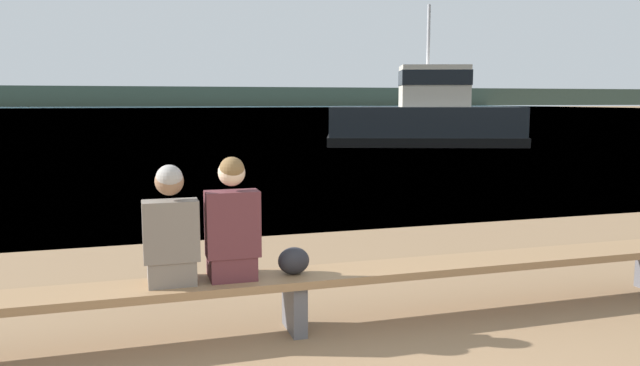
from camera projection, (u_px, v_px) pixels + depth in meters
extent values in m
plane|color=#5684A3|center=(137.00, 110.00, 122.66)|extent=(240.00, 240.00, 0.00)
cube|color=#384233|center=(134.00, 96.00, 191.83)|extent=(600.00, 12.00, 6.01)
cube|color=#8E6B47|center=(294.00, 278.00, 5.26)|extent=(8.24, 0.49, 0.07)
cube|color=#515156|center=(294.00, 307.00, 5.29)|extent=(0.12, 0.42, 0.43)
cube|color=#70665B|center=(172.00, 270.00, 5.01)|extent=(0.37, 0.37, 0.20)
cube|color=#70665B|center=(171.00, 231.00, 4.89)|extent=(0.43, 0.22, 0.48)
sphere|color=#846047|center=(169.00, 181.00, 4.84)|extent=(0.22, 0.22, 0.22)
sphere|color=gray|center=(169.00, 178.00, 4.82)|extent=(0.21, 0.21, 0.21)
cube|color=#56282D|center=(232.00, 265.00, 5.15)|extent=(0.37, 0.37, 0.20)
cube|color=#56282D|center=(233.00, 224.00, 5.02)|extent=(0.43, 0.22, 0.54)
sphere|color=beige|center=(232.00, 172.00, 4.97)|extent=(0.22, 0.22, 0.22)
sphere|color=brown|center=(232.00, 169.00, 4.95)|extent=(0.20, 0.20, 0.20)
ellipsoid|color=#232328|center=(294.00, 261.00, 5.25)|extent=(0.27, 0.20, 0.23)
cube|color=black|center=(424.00, 126.00, 26.91)|extent=(8.69, 5.54, 1.65)
cube|color=black|center=(423.00, 141.00, 26.99)|extent=(8.88, 5.71, 0.40)
cube|color=beige|center=(434.00, 86.00, 26.67)|extent=(3.29, 2.67, 1.75)
cube|color=black|center=(434.00, 78.00, 26.62)|extent=(3.36, 2.74, 0.63)
cylinder|color=#B2B2B7|center=(429.00, 35.00, 26.39)|extent=(0.14, 0.14, 2.54)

